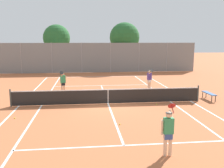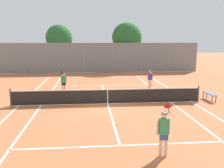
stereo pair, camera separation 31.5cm
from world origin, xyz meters
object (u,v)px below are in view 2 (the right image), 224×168
Objects in this scene: loose_tennis_ball_0 at (155,98)px; loose_tennis_ball_3 at (118,124)px; courtside_bench at (210,94)px; loose_tennis_ball_2 at (115,90)px; player_far_right at (150,79)px; tennis_net at (108,96)px; player_near_side at (164,131)px; loose_tennis_ball_1 at (156,105)px; loose_tennis_ball_5 at (14,117)px; tree_behind_left at (59,39)px; loose_tennis_ball_4 at (143,102)px; tree_behind_right at (127,38)px; player_far_left at (63,81)px.

loose_tennis_ball_3 is (-3.23, -5.28, 0.00)m from loose_tennis_ball_0.
loose_tennis_ball_2 is at bearing 148.28° from courtside_bench.
loose_tennis_ball_0 is at bearing -96.81° from player_far_right.
loose_tennis_ball_0 is at bearing 19.94° from tennis_net.
loose_tennis_ball_1 is (1.59, 6.77, -0.89)m from player_near_side.
tennis_net is 181.82× the size of loose_tennis_ball_5.
tree_behind_left reaches higher than tennis_net.
courtside_bench is (11.99, 2.87, 0.38)m from loose_tennis_ball_5.
player_near_side is 0.30× the size of tree_behind_left.
courtside_bench is (5.52, 7.75, -0.52)m from player_near_side.
loose_tennis_ball_1 is (2.98, -0.61, -0.48)m from tennis_net.
player_far_right reaches higher than loose_tennis_ball_3.
loose_tennis_ball_4 is 4.60m from courtside_bench.
loose_tennis_ball_2 is (-2.49, 2.83, 0.00)m from loose_tennis_ball_0.
courtside_bench reaches higher than loose_tennis_ball_4.
loose_tennis_ball_4 and loose_tennis_ball_5 have the same top height.
loose_tennis_ball_0 is 9.28m from loose_tennis_ball_5.
player_near_side reaches higher than loose_tennis_ball_4.
loose_tennis_ball_1 is 18.81m from tree_behind_right.
courtside_bench is at bearing -31.72° from loose_tennis_ball_2.
loose_tennis_ball_1 is (-0.77, -4.72, -0.89)m from player_far_right.
courtside_bench is 0.25× the size of tree_behind_left.
tennis_net is 4.20m from loose_tennis_ball_2.
loose_tennis_ball_3 is (-0.74, -8.12, 0.00)m from loose_tennis_ball_2.
player_near_side is 11.69m from player_far_left.
player_far_left is 6.90m from loose_tennis_ball_0.
loose_tennis_ball_3 is 0.04× the size of courtside_bench.
player_far_left is 6.86m from player_far_right.
loose_tennis_ball_4 is (0.94, 7.46, -0.89)m from player_near_side.
loose_tennis_ball_1 and loose_tennis_ball_5 have the same top height.
player_near_side is 7.57m from loose_tennis_ball_4.
player_near_side is 3.66m from loose_tennis_ball_3.
loose_tennis_ball_0 is at bearing 77.13° from loose_tennis_ball_1.
loose_tennis_ball_0 is at bearing -18.62° from player_far_left.
loose_tennis_ball_3 is 0.01× the size of tree_behind_right.
loose_tennis_ball_4 is at bearing 82.80° from player_near_side.
loose_tennis_ball_2 and loose_tennis_ball_4 have the same top height.
player_near_side reaches higher than courtside_bench.
courtside_bench is (9.99, -3.05, -0.52)m from player_far_left.
player_far_right is at bearing 70.63° from loose_tennis_ball_4.
player_near_side is 26.88× the size of loose_tennis_ball_5.
loose_tennis_ball_3 is at bearing -16.34° from loose_tennis_ball_5.
tennis_net reaches higher than loose_tennis_ball_0.
player_far_left is 26.88× the size of loose_tennis_ball_2.
tennis_net is 181.82× the size of loose_tennis_ball_0.
loose_tennis_ball_0 is 3.63m from courtside_bench.
loose_tennis_ball_1 is at bearing -46.72° from loose_tennis_ball_4.
loose_tennis_ball_3 is at bearing 109.99° from player_near_side.
courtside_bench reaches higher than loose_tennis_ball_1.
tree_behind_left is (-11.99, 18.20, 3.73)m from courtside_bench.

